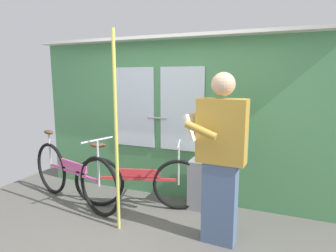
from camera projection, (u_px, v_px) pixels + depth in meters
ground_plane at (122, 248)px, 2.84m from camera, size 5.05×4.31×0.04m
train_door_wall at (172, 116)px, 3.88m from camera, size 4.05×0.28×2.16m
bicycle_near_door at (138, 181)px, 3.63m from camera, size 1.61×0.62×0.86m
bicycle_leaning_behind at (73, 175)px, 3.76m from camera, size 1.76×0.66×0.94m
passenger_reading_newspaper at (220, 156)px, 2.78m from camera, size 0.58×0.50×1.69m
trash_bin_by_wall at (203, 185)px, 3.63m from camera, size 0.34×0.28×0.62m
handrail_pole at (116, 134)px, 3.00m from camera, size 0.04×0.04×2.12m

